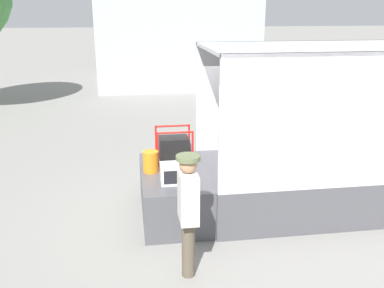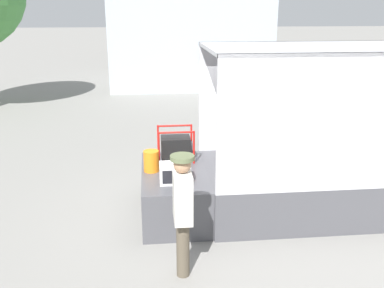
% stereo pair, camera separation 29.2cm
% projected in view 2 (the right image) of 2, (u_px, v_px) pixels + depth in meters
% --- Properties ---
extents(ground_plane, '(160.00, 160.00, 0.00)m').
position_uv_depth(ground_plane, '(205.00, 211.00, 7.82)').
color(ground_plane, gray).
extents(tailgate_deck, '(1.13, 2.11, 0.82)m').
position_uv_depth(tailgate_deck, '(174.00, 192.00, 7.64)').
color(tailgate_deck, '#4C4C51').
rests_on(tailgate_deck, ground).
extents(microwave, '(0.50, 0.35, 0.32)m').
position_uv_depth(microwave, '(175.00, 173.00, 6.98)').
color(microwave, white).
rests_on(microwave, tailgate_deck).
extents(portable_generator, '(0.67, 0.50, 0.62)m').
position_uv_depth(portable_generator, '(177.00, 148.00, 8.00)').
color(portable_generator, black).
rests_on(portable_generator, tailgate_deck).
extents(orange_bucket, '(0.27, 0.27, 0.37)m').
position_uv_depth(orange_bucket, '(151.00, 161.00, 7.46)').
color(orange_bucket, orange).
rests_on(orange_bucket, tailgate_deck).
extents(worker_person, '(0.32, 0.44, 1.76)m').
position_uv_depth(worker_person, '(183.00, 204.00, 5.63)').
color(worker_person, brown).
rests_on(worker_person, ground).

